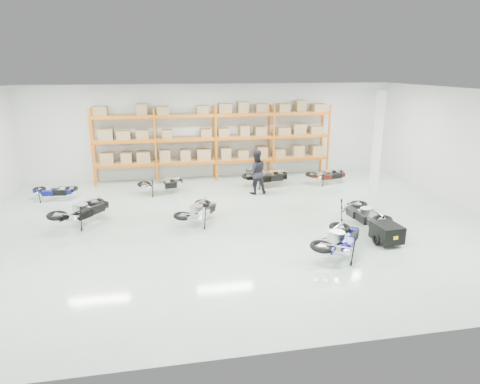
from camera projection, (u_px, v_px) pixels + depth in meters
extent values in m
plane|color=#B4C9B7|center=(240.00, 224.00, 14.94)|extent=(18.00, 18.00, 0.00)
plane|color=white|center=(240.00, 92.00, 13.67)|extent=(18.00, 18.00, 0.00)
plane|color=silver|center=(213.00, 131.00, 20.90)|extent=(18.00, 0.00, 18.00)
plane|color=silver|center=(313.00, 242.00, 7.71)|extent=(18.00, 0.00, 18.00)
plane|color=silver|center=(477.00, 151.00, 15.93)|extent=(0.00, 14.00, 14.00)
cube|color=#D95F0B|center=(92.00, 149.00, 19.08)|extent=(0.08, 0.08, 3.50)
cube|color=#D95F0B|center=(95.00, 145.00, 19.93)|extent=(0.08, 0.08, 3.50)
cube|color=#D95F0B|center=(156.00, 147.00, 19.59)|extent=(0.08, 0.08, 3.50)
cube|color=#D95F0B|center=(156.00, 143.00, 20.44)|extent=(0.08, 0.08, 3.50)
cube|color=#D95F0B|center=(216.00, 145.00, 20.09)|extent=(0.08, 0.08, 3.50)
cube|color=#D95F0B|center=(214.00, 142.00, 20.94)|extent=(0.08, 0.08, 3.50)
cube|color=#D95F0B|center=(274.00, 143.00, 20.60)|extent=(0.08, 0.08, 3.50)
cube|color=#D95F0B|center=(269.00, 140.00, 21.45)|extent=(0.08, 0.08, 3.50)
cube|color=#D95F0B|center=(328.00, 141.00, 21.11)|extent=(0.08, 0.08, 3.50)
cube|color=#D95F0B|center=(322.00, 138.00, 21.95)|extent=(0.08, 0.08, 3.50)
cube|color=#D95F0B|center=(126.00, 166.00, 19.58)|extent=(2.70, 0.08, 0.12)
cube|color=#D95F0B|center=(127.00, 162.00, 20.42)|extent=(2.70, 0.08, 0.12)
cube|color=tan|center=(126.00, 163.00, 19.98)|extent=(2.68, 0.88, 0.02)
cube|color=tan|center=(126.00, 158.00, 19.91)|extent=(2.40, 0.70, 0.44)
cube|color=#D95F0B|center=(187.00, 164.00, 20.08)|extent=(2.70, 0.08, 0.12)
cube|color=#D95F0B|center=(186.00, 160.00, 20.93)|extent=(2.70, 0.08, 0.12)
cube|color=tan|center=(186.00, 160.00, 20.49)|extent=(2.68, 0.88, 0.02)
cube|color=tan|center=(186.00, 155.00, 20.42)|extent=(2.40, 0.70, 0.44)
cube|color=#D95F0B|center=(245.00, 161.00, 20.59)|extent=(2.70, 0.08, 0.12)
cube|color=#D95F0B|center=(242.00, 157.00, 21.44)|extent=(2.70, 0.08, 0.12)
cube|color=tan|center=(243.00, 158.00, 20.99)|extent=(2.68, 0.88, 0.02)
cube|color=tan|center=(243.00, 153.00, 20.93)|extent=(2.40, 0.70, 0.44)
cube|color=#D95F0B|center=(301.00, 159.00, 21.09)|extent=(2.70, 0.08, 0.12)
cube|color=#D95F0B|center=(295.00, 155.00, 21.94)|extent=(2.70, 0.08, 0.12)
cube|color=tan|center=(298.00, 156.00, 21.50)|extent=(2.68, 0.88, 0.02)
cube|color=tan|center=(298.00, 151.00, 21.43)|extent=(2.40, 0.70, 0.44)
cube|color=#D95F0B|center=(124.00, 142.00, 19.26)|extent=(2.70, 0.08, 0.12)
cube|color=#D95F0B|center=(125.00, 139.00, 20.11)|extent=(2.70, 0.08, 0.12)
cube|color=tan|center=(124.00, 139.00, 19.67)|extent=(2.68, 0.88, 0.02)
cube|color=tan|center=(124.00, 134.00, 19.60)|extent=(2.40, 0.70, 0.44)
cube|color=#D95F0B|center=(186.00, 140.00, 19.77)|extent=(2.70, 0.08, 0.12)
cube|color=#D95F0B|center=(185.00, 137.00, 20.62)|extent=(2.70, 0.08, 0.12)
cube|color=tan|center=(185.00, 137.00, 20.18)|extent=(2.68, 0.88, 0.02)
cube|color=tan|center=(185.00, 132.00, 20.11)|extent=(2.40, 0.70, 0.44)
cube|color=#D95F0B|center=(245.00, 139.00, 20.28)|extent=(2.70, 0.08, 0.12)
cube|color=#D95F0B|center=(242.00, 136.00, 21.12)|extent=(2.70, 0.08, 0.12)
cube|color=tan|center=(243.00, 136.00, 20.68)|extent=(2.68, 0.88, 0.02)
cube|color=tan|center=(243.00, 131.00, 20.62)|extent=(2.40, 0.70, 0.44)
cube|color=#D95F0B|center=(302.00, 137.00, 20.78)|extent=(2.70, 0.08, 0.12)
cube|color=#D95F0B|center=(296.00, 134.00, 21.63)|extent=(2.70, 0.08, 0.12)
cube|color=tan|center=(299.00, 134.00, 21.19)|extent=(2.68, 0.88, 0.02)
cube|color=tan|center=(299.00, 129.00, 21.12)|extent=(2.40, 0.70, 0.44)
cube|color=#D95F0B|center=(122.00, 118.00, 18.95)|extent=(2.70, 0.08, 0.12)
cube|color=#D95F0B|center=(123.00, 116.00, 19.80)|extent=(2.70, 0.08, 0.12)
cube|color=tan|center=(122.00, 115.00, 19.36)|extent=(2.68, 0.88, 0.02)
cube|color=tan|center=(122.00, 110.00, 19.29)|extent=(2.40, 0.70, 0.44)
cube|color=#D95F0B|center=(185.00, 116.00, 19.46)|extent=(2.70, 0.08, 0.12)
cube|color=#D95F0B|center=(184.00, 114.00, 20.31)|extent=(2.70, 0.08, 0.12)
cube|color=tan|center=(185.00, 114.00, 19.86)|extent=(2.68, 0.88, 0.02)
cube|color=tan|center=(184.00, 109.00, 19.80)|extent=(2.40, 0.70, 0.44)
cube|color=#D95F0B|center=(245.00, 115.00, 19.97)|extent=(2.70, 0.08, 0.12)
cube|color=#D95F0B|center=(242.00, 113.00, 20.81)|extent=(2.70, 0.08, 0.12)
cube|color=tan|center=(243.00, 113.00, 20.37)|extent=(2.68, 0.88, 0.02)
cube|color=tan|center=(244.00, 108.00, 20.31)|extent=(2.40, 0.70, 0.44)
cube|color=#D95F0B|center=(303.00, 114.00, 20.47)|extent=(2.70, 0.08, 0.12)
cube|color=#D95F0B|center=(297.00, 112.00, 21.32)|extent=(2.70, 0.08, 0.12)
cube|color=tan|center=(300.00, 112.00, 20.88)|extent=(2.68, 0.88, 0.02)
cube|color=tan|center=(300.00, 107.00, 20.81)|extent=(2.40, 0.70, 0.44)
cube|color=white|center=(376.00, 152.00, 15.71)|extent=(0.25, 0.25, 4.50)
cube|color=black|center=(387.00, 232.00, 13.15)|extent=(0.78, 0.95, 0.52)
cube|color=yellow|center=(395.00, 238.00, 12.72)|extent=(0.15, 0.03, 0.10)
torus|color=black|center=(375.00, 239.00, 13.14)|extent=(0.08, 0.36, 0.36)
torus|color=black|center=(397.00, 237.00, 13.27)|extent=(0.08, 0.36, 0.36)
cylinder|color=black|center=(377.00, 224.00, 13.72)|extent=(0.10, 0.86, 0.04)
imported|color=black|center=(256.00, 172.00, 18.26)|extent=(0.93, 0.73, 1.91)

